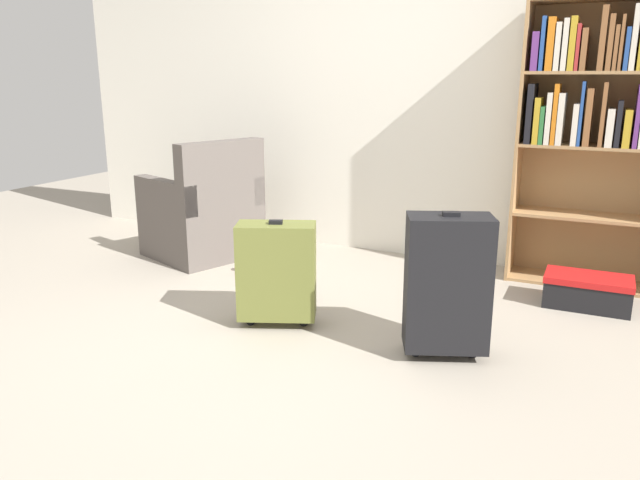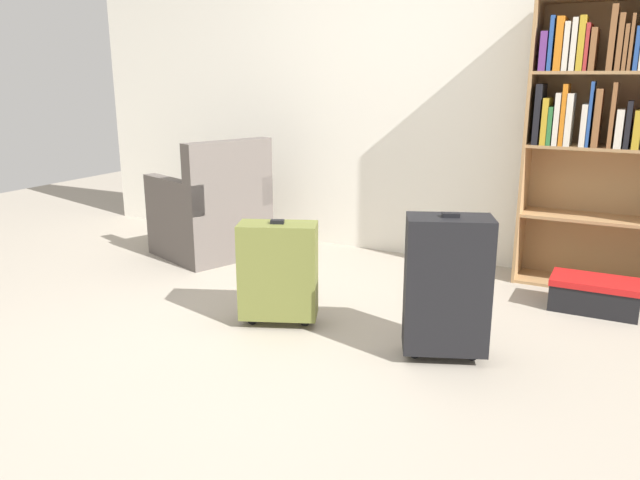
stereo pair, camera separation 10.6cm
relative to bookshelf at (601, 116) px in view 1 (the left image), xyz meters
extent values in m
plane|color=#9E9384|center=(-1.36, -1.85, -1.10)|extent=(10.20, 10.20, 0.00)
cube|color=silver|center=(-1.36, 0.22, 0.20)|extent=(5.83, 0.10, 2.60)
cube|color=#A87F51|center=(-0.48, -0.01, -0.20)|extent=(0.02, 0.32, 1.81)
cube|color=#A87F51|center=(0.01, 0.14, -0.20)|extent=(0.99, 0.02, 1.81)
cube|color=#A87F51|center=(0.01, -0.01, -1.09)|extent=(0.95, 0.30, 0.02)
cube|color=#A87F51|center=(0.01, -0.01, -0.64)|extent=(0.95, 0.30, 0.02)
cube|color=#A87F51|center=(0.01, -0.01, -0.19)|extent=(0.95, 0.30, 0.02)
cube|color=#A87F51|center=(0.01, -0.01, 0.26)|extent=(0.95, 0.30, 0.02)
cube|color=black|center=(-0.42, -0.04, 0.01)|extent=(0.04, 0.26, 0.37)
cube|color=gold|center=(-0.37, -0.06, -0.03)|extent=(0.03, 0.21, 0.29)
cube|color=#2D7238|center=(-0.34, -0.07, -0.06)|extent=(0.03, 0.19, 0.24)
cube|color=silver|center=(-0.30, -0.05, -0.02)|extent=(0.03, 0.23, 0.32)
cube|color=orange|center=(-0.26, -0.06, 0.01)|extent=(0.03, 0.20, 0.37)
cube|color=silver|center=(-0.23, -0.06, -0.02)|extent=(0.03, 0.21, 0.32)
cube|color=silver|center=(-0.14, -0.06, -0.05)|extent=(0.03, 0.22, 0.26)
cube|color=#264C99|center=(-0.11, -0.08, 0.02)|extent=(0.02, 0.18, 0.39)
cube|color=brown|center=(-0.07, -0.07, 0.00)|extent=(0.04, 0.20, 0.35)
cube|color=brown|center=(0.01, -0.06, 0.02)|extent=(0.02, 0.22, 0.39)
cube|color=silver|center=(0.06, -0.05, -0.06)|extent=(0.04, 0.23, 0.23)
cube|color=black|center=(0.10, -0.07, -0.04)|extent=(0.03, 0.19, 0.28)
cube|color=gold|center=(0.15, -0.05, -0.06)|extent=(0.04, 0.23, 0.23)
cube|color=#66337F|center=(0.20, -0.03, 0.01)|extent=(0.03, 0.28, 0.37)
cube|color=#66337F|center=(-0.42, -0.05, 0.39)|extent=(0.04, 0.23, 0.23)
cube|color=#264C99|center=(-0.37, -0.05, 0.44)|extent=(0.02, 0.23, 0.32)
cube|color=orange|center=(-0.33, -0.06, 0.43)|extent=(0.04, 0.21, 0.32)
cube|color=silver|center=(-0.29, -0.07, 0.42)|extent=(0.03, 0.20, 0.28)
cube|color=silver|center=(-0.24, -0.04, 0.43)|extent=(0.03, 0.25, 0.31)
cube|color=gold|center=(-0.20, -0.07, 0.43)|extent=(0.04, 0.19, 0.32)
cube|color=#B22D2D|center=(-0.17, -0.03, 0.41)|extent=(0.02, 0.26, 0.27)
cube|color=brown|center=(-0.14, -0.04, 0.40)|extent=(0.03, 0.25, 0.25)
cube|color=brown|center=(-0.04, -0.07, 0.46)|extent=(0.03, 0.19, 0.37)
cube|color=brown|center=(0.00, -0.07, 0.43)|extent=(0.03, 0.19, 0.32)
cube|color=brown|center=(0.04, -0.07, 0.40)|extent=(0.02, 0.19, 0.26)
cube|color=brown|center=(0.06, -0.06, 0.43)|extent=(0.02, 0.21, 0.32)
cube|color=#264C99|center=(0.10, -0.07, 0.40)|extent=(0.02, 0.19, 0.25)
cube|color=silver|center=(0.13, -0.06, 0.46)|extent=(0.03, 0.20, 0.37)
cube|color=#59514C|center=(-2.71, -0.52, -0.90)|extent=(0.90, 0.90, 0.40)
cube|color=gray|center=(-2.71, -0.52, -0.66)|extent=(0.72, 0.67, 0.08)
cube|color=#59514C|center=(-2.44, -0.62, -0.45)|extent=(0.36, 0.70, 0.50)
cube|color=#59514C|center=(-2.60, -0.24, -0.59)|extent=(0.69, 0.34, 0.22)
cube|color=#59514C|center=(-2.81, -0.80, -0.59)|extent=(0.69, 0.34, 0.22)
cylinder|color=red|center=(-2.16, -0.76, -1.05)|extent=(0.08, 0.08, 0.10)
torus|color=red|center=(-2.11, -0.76, -1.05)|extent=(0.06, 0.01, 0.06)
cube|color=black|center=(0.04, -0.47, -1.01)|extent=(0.48, 0.27, 0.17)
cube|color=red|center=(0.04, -0.47, -0.92)|extent=(0.49, 0.28, 0.04)
cube|color=brown|center=(-1.51, -1.49, -0.79)|extent=(0.47, 0.35, 0.53)
cube|color=black|center=(-1.51, -1.49, -0.51)|extent=(0.08, 0.06, 0.02)
cylinder|color=black|center=(-1.65, -1.55, -1.08)|extent=(0.07, 0.07, 0.05)
cylinder|color=black|center=(-1.37, -1.44, -1.08)|extent=(0.07, 0.07, 0.05)
cube|color=black|center=(-0.57, -1.49, -0.72)|extent=(0.45, 0.36, 0.66)
cube|color=black|center=(-0.57, -1.49, -0.38)|extent=(0.09, 0.07, 0.02)
cylinder|color=black|center=(-0.70, -1.54, -1.08)|extent=(0.07, 0.07, 0.05)
cylinder|color=black|center=(-0.44, -1.44, -1.08)|extent=(0.07, 0.07, 0.05)
camera|label=1|loc=(0.06, -4.30, 0.25)|focal=34.56mm
camera|label=2|loc=(0.15, -4.25, 0.25)|focal=34.56mm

